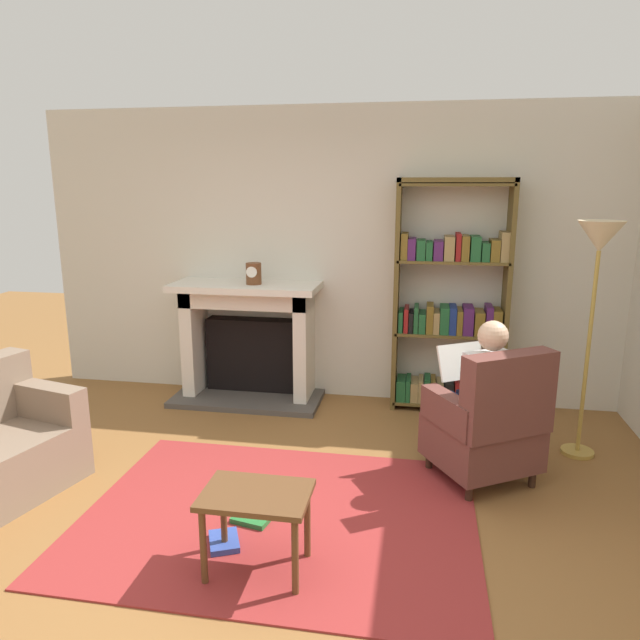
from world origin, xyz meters
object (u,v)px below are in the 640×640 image
fireplace (249,338)px  side_table (256,505)px  mantel_clock (254,274)px  seated_reader (480,391)px  bookshelf (452,305)px  floor_lamp (598,259)px  armchair_reading (489,424)px

fireplace → side_table: bearing=-72.6°
mantel_clock → seated_reader: mantel_clock is taller
seated_reader → fireplace: bearing=-63.0°
bookshelf → floor_lamp: bearing=-39.5°
armchair_reading → side_table: size_ratio=1.73×
side_table → mantel_clock: bearing=106.2°
fireplace → seated_reader: bearing=-31.3°
mantel_clock → floor_lamp: size_ratio=0.11×
floor_lamp → armchair_reading: bearing=-142.2°
bookshelf → seated_reader: size_ratio=1.81×
fireplace → side_table: 2.64m
mantel_clock → bookshelf: bookshelf is taller
mantel_clock → armchair_reading: mantel_clock is taller
fireplace → bookshelf: (1.86, 0.04, 0.37)m
fireplace → mantel_clock: bearing=-48.3°
seated_reader → bookshelf: bearing=-114.7°
bookshelf → armchair_reading: 1.48m
fireplace → armchair_reading: 2.46m
seated_reader → armchair_reading: bearing=90.0°
fireplace → bookshelf: 1.89m
mantel_clock → bookshelf: size_ratio=0.09×
side_table → floor_lamp: size_ratio=0.32×
side_table → floor_lamp: (2.02, 1.76, 1.11)m
bookshelf → armchair_reading: size_ratio=2.13×
fireplace → mantel_clock: (0.09, -0.10, 0.63)m
mantel_clock → armchair_reading: bearing=-31.6°
seated_reader → side_table: 1.79m
armchair_reading → seated_reader: size_ratio=0.85×
side_table → bookshelf: bearing=67.3°
side_table → armchair_reading: bearing=42.9°
armchair_reading → mantel_clock: bearing=-63.3°
mantel_clock → seated_reader: bearing=-30.3°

